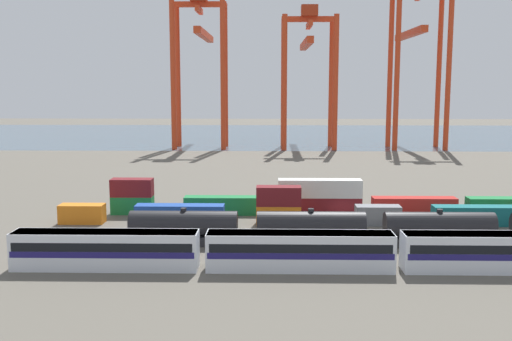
% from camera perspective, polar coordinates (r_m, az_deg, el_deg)
% --- Properties ---
extents(ground_plane, '(420.00, 420.00, 0.00)m').
position_cam_1_polar(ground_plane, '(123.56, 6.13, -0.55)').
color(ground_plane, '#5B564C').
extents(harbour_water, '(400.00, 110.00, 0.01)m').
position_cam_1_polar(harbour_water, '(224.65, 3.94, 3.43)').
color(harbour_water, '#475B6B').
rests_on(harbour_water, ground_plane).
extents(passenger_train, '(59.05, 3.14, 3.90)m').
position_cam_1_polar(passenger_train, '(61.18, 4.24, -7.58)').
color(passenger_train, silver).
rests_on(passenger_train, ground_plane).
extents(freight_tank_row, '(72.87, 2.94, 4.40)m').
position_cam_1_polar(freight_tank_row, '(73.06, 17.19, -5.36)').
color(freight_tank_row, '#232326').
rests_on(freight_tank_row, ground_plane).
extents(shipping_container_0, '(6.04, 2.44, 2.60)m').
position_cam_1_polar(shipping_container_0, '(84.78, -16.39, -4.01)').
color(shipping_container_0, orange).
rests_on(shipping_container_0, ground_plane).
extents(shipping_container_1, '(12.10, 2.44, 2.60)m').
position_cam_1_polar(shipping_container_1, '(81.73, -7.33, -4.19)').
color(shipping_container_1, '#1C4299').
rests_on(shipping_container_1, ground_plane).
extents(shipping_container_2, '(6.04, 2.44, 2.60)m').
position_cam_1_polar(shipping_container_2, '(80.84, 2.18, -4.27)').
color(shipping_container_2, orange).
rests_on(shipping_container_2, ground_plane).
extents(shipping_container_3, '(6.04, 2.44, 2.60)m').
position_cam_1_polar(shipping_container_3, '(80.31, 2.19, -2.45)').
color(shipping_container_3, maroon).
rests_on(shipping_container_3, shipping_container_2).
extents(shipping_container_4, '(6.04, 2.44, 2.60)m').
position_cam_1_polar(shipping_container_4, '(82.17, 11.64, -4.23)').
color(shipping_container_4, slate).
rests_on(shipping_container_4, ground_plane).
extents(shipping_container_5, '(12.10, 2.44, 2.60)m').
position_cam_1_polar(shipping_container_5, '(85.63, 20.56, -4.08)').
color(shipping_container_5, '#146066').
rests_on(shipping_container_5, ground_plane).
extents(shipping_container_8, '(6.04, 2.44, 2.60)m').
position_cam_1_polar(shipping_container_8, '(89.10, -11.79, -3.26)').
color(shipping_container_8, '#197538').
rests_on(shipping_container_8, ground_plane).
extents(shipping_container_9, '(6.04, 2.44, 2.60)m').
position_cam_1_polar(shipping_container_9, '(88.62, -11.84, -1.61)').
color(shipping_container_9, maroon).
rests_on(shipping_container_9, shipping_container_8).
extents(shipping_container_10, '(12.10, 2.44, 2.60)m').
position_cam_1_polar(shipping_container_10, '(87.04, -2.93, -3.37)').
color(shipping_container_10, '#197538').
rests_on(shipping_container_10, ground_plane).
extents(shipping_container_11, '(12.10, 2.44, 2.60)m').
position_cam_1_polar(shipping_container_11, '(87.13, 6.13, -3.39)').
color(shipping_container_11, maroon).
rests_on(shipping_container_11, ground_plane).
extents(shipping_container_12, '(12.10, 2.44, 2.60)m').
position_cam_1_polar(shipping_container_12, '(86.64, 6.16, -1.71)').
color(shipping_container_12, silver).
rests_on(shipping_container_12, shipping_container_11).
extents(shipping_container_13, '(12.10, 2.44, 2.60)m').
position_cam_1_polar(shipping_container_13, '(89.35, 14.96, -3.33)').
color(shipping_container_13, '#AD211C').
rests_on(shipping_container_13, ground_plane).
extents(shipping_container_14, '(12.10, 2.44, 2.60)m').
position_cam_1_polar(shipping_container_14, '(93.56, 23.17, -3.21)').
color(shipping_container_14, '#197538').
rests_on(shipping_container_14, ground_plane).
extents(gantry_crane_west, '(16.06, 40.06, 46.02)m').
position_cam_1_polar(gantry_crane_west, '(181.90, -5.33, 11.20)').
color(gantry_crane_west, red).
rests_on(gantry_crane_west, ground_plane).
extents(gantry_crane_central, '(16.18, 39.63, 41.74)m').
position_cam_1_polar(gantry_crane_central, '(181.00, 5.04, 10.51)').
color(gantry_crane_central, red).
rests_on(gantry_crane_central, ground_plane).
extents(gantry_crane_east, '(16.25, 36.07, 49.94)m').
position_cam_1_polar(gantry_crane_east, '(185.31, 15.25, 11.34)').
color(gantry_crane_east, red).
rests_on(gantry_crane_east, ground_plane).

